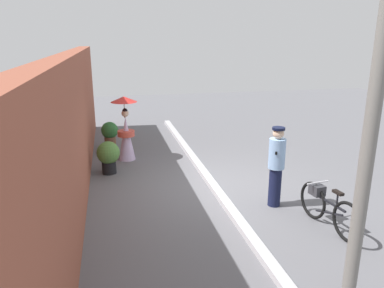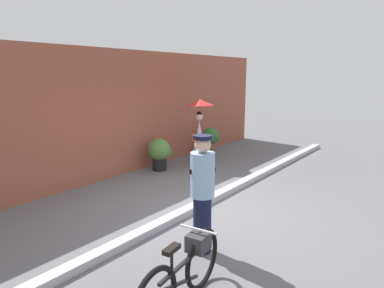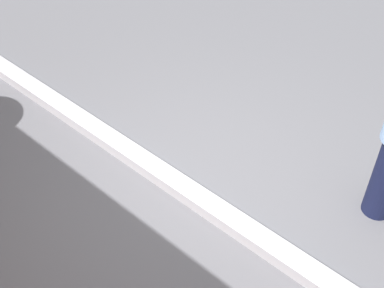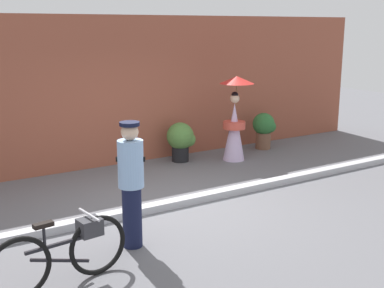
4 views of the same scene
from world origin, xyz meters
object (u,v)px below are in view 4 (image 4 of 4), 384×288
Objects in this scene: bicycle_near_officer at (65,251)px; potted_plant_by_door at (181,139)px; person_officer at (131,181)px; person_with_parasol at (235,120)px; potted_plant_small at (264,128)px.

potted_plant_by_door is at bearing 45.56° from bicycle_near_officer.
person_officer is at bearing 26.47° from bicycle_near_officer.
person_officer is 1.98× the size of potted_plant_by_door.
person_officer is 0.92× the size of person_with_parasol.
bicycle_near_officer is at bearing -147.76° from potted_plant_small.
person_officer is 1.96× the size of potted_plant_small.
potted_plant_by_door reaches higher than bicycle_near_officer.
bicycle_near_officer is 1.92× the size of potted_plant_small.
person_officer is at bearing -129.20° from potted_plant_by_door.
person_officer reaches higher than bicycle_near_officer.
potted_plant_small is (1.23, 0.45, -0.40)m from person_with_parasol.
person_with_parasol is (3.83, 2.89, -0.01)m from person_officer.
potted_plant_small is at bearing 32.24° from bicycle_near_officer.
person_officer is at bearing -143.03° from person_with_parasol.
potted_plant_by_door is (3.87, 3.95, 0.08)m from bicycle_near_officer.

